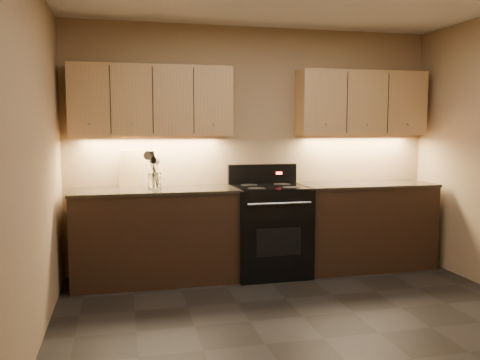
# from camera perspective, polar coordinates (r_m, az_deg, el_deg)

# --- Properties ---
(floor) EXTENTS (4.00, 4.00, 0.00)m
(floor) POSITION_cam_1_polar(r_m,az_deg,el_deg) (3.94, 9.40, -17.15)
(floor) COLOR black
(floor) RESTS_ON ground
(wall_back) EXTENTS (4.00, 0.04, 2.60)m
(wall_back) POSITION_cam_1_polar(r_m,az_deg,el_deg) (5.52, 1.61, 3.46)
(wall_back) COLOR #9C875C
(wall_back) RESTS_ON ground
(wall_left) EXTENTS (0.04, 4.00, 2.60)m
(wall_left) POSITION_cam_1_polar(r_m,az_deg,el_deg) (3.39, -23.13, 1.43)
(wall_left) COLOR #9C875C
(wall_left) RESTS_ON ground
(counter_left) EXTENTS (1.62, 0.62, 0.93)m
(counter_left) POSITION_cam_1_polar(r_m,az_deg,el_deg) (5.16, -9.50, -6.15)
(counter_left) COLOR black
(counter_left) RESTS_ON ground
(counter_right) EXTENTS (1.46, 0.62, 0.93)m
(counter_right) POSITION_cam_1_polar(r_m,az_deg,el_deg) (5.77, 13.83, -4.96)
(counter_right) COLOR black
(counter_right) RESTS_ON ground
(stove) EXTENTS (0.76, 0.68, 1.14)m
(stove) POSITION_cam_1_polar(r_m,az_deg,el_deg) (5.34, 3.30, -5.51)
(stove) COLOR black
(stove) RESTS_ON ground
(upper_cab_left) EXTENTS (1.60, 0.30, 0.70)m
(upper_cab_left) POSITION_cam_1_polar(r_m,az_deg,el_deg) (5.20, -9.87, 8.74)
(upper_cab_left) COLOR tan
(upper_cab_left) RESTS_ON wall_back
(upper_cab_right) EXTENTS (1.44, 0.30, 0.70)m
(upper_cab_right) POSITION_cam_1_polar(r_m,az_deg,el_deg) (5.80, 13.48, 8.36)
(upper_cab_right) COLOR tan
(upper_cab_right) RESTS_ON wall_back
(outlet_plate) EXTENTS (0.08, 0.01, 0.12)m
(outlet_plate) POSITION_cam_1_polar(r_m,az_deg,el_deg) (5.35, -11.97, 1.32)
(outlet_plate) COLOR #B2B5BA
(outlet_plate) RESTS_ON wall_back
(utensil_crock) EXTENTS (0.16, 0.16, 0.16)m
(utensil_crock) POSITION_cam_1_polar(r_m,az_deg,el_deg) (5.12, -9.55, -0.13)
(utensil_crock) COLOR white
(utensil_crock) RESTS_ON counter_left
(cutting_board) EXTENTS (0.30, 0.14, 0.38)m
(cutting_board) POSITION_cam_1_polar(r_m,az_deg,el_deg) (5.33, -11.82, 1.28)
(cutting_board) COLOR tan
(cutting_board) RESTS_ON counter_left
(wooden_spoon) EXTENTS (0.11, 0.11, 0.31)m
(wooden_spoon) POSITION_cam_1_polar(r_m,az_deg,el_deg) (5.10, -9.75, 0.87)
(wooden_spoon) COLOR tan
(wooden_spoon) RESTS_ON utensil_crock
(black_spoon) EXTENTS (0.07, 0.12, 0.32)m
(black_spoon) POSITION_cam_1_polar(r_m,az_deg,el_deg) (5.14, -9.66, 0.97)
(black_spoon) COLOR black
(black_spoon) RESTS_ON utensil_crock
(black_turner) EXTENTS (0.14, 0.17, 0.33)m
(black_turner) POSITION_cam_1_polar(r_m,az_deg,el_deg) (5.10, -9.35, 0.99)
(black_turner) COLOR black
(black_turner) RESTS_ON utensil_crock
(steel_spatula) EXTENTS (0.16, 0.15, 0.40)m
(steel_spatula) POSITION_cam_1_polar(r_m,az_deg,el_deg) (5.13, -9.19, 1.37)
(steel_spatula) COLOR silver
(steel_spatula) RESTS_ON utensil_crock
(steel_skimmer) EXTENTS (0.20, 0.12, 0.37)m
(steel_skimmer) POSITION_cam_1_polar(r_m,az_deg,el_deg) (5.10, -9.17, 1.20)
(steel_skimmer) COLOR silver
(steel_skimmer) RESTS_ON utensil_crock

